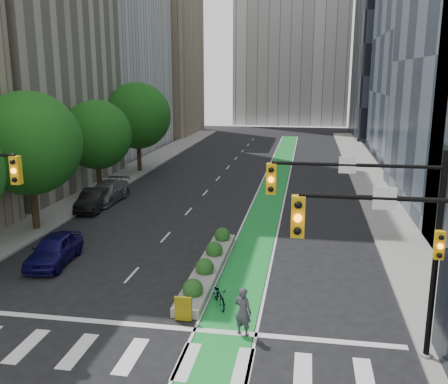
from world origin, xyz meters
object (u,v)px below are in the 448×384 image
(bicycle, at_px, (219,296))
(cyclist, at_px, (243,312))
(parked_car_left_mid, at_px, (93,200))
(median_planter, at_px, (209,265))
(parked_car_left_near, at_px, (54,249))
(parked_car_left_far, at_px, (107,192))

(bicycle, relative_size, cyclist, 0.90)
(parked_car_left_mid, bearing_deg, bicycle, -56.50)
(median_planter, height_order, bicycle, median_planter)
(parked_car_left_mid, bearing_deg, cyclist, -57.85)
(parked_car_left_near, height_order, parked_car_left_mid, parked_car_left_near)
(bicycle, relative_size, parked_car_left_far, 0.32)
(bicycle, bearing_deg, parked_car_left_mid, 106.02)
(parked_car_left_far, bearing_deg, parked_car_left_near, -77.49)
(parked_car_left_mid, bearing_deg, median_planter, -50.89)
(parked_car_left_far, bearing_deg, parked_car_left_mid, -89.28)
(parked_car_left_mid, distance_m, parked_car_left_far, 2.40)
(median_planter, bearing_deg, parked_car_left_near, -178.65)
(bicycle, xyz_separation_m, cyclist, (1.32, -2.30, 0.51))
(parked_car_left_mid, xyz_separation_m, parked_car_left_far, (0.04, 2.40, 0.03))
(bicycle, bearing_deg, cyclist, -84.68)
(median_planter, relative_size, parked_car_left_far, 1.89)
(bicycle, height_order, parked_car_left_far, parked_car_left_far)
(parked_car_left_near, bearing_deg, median_planter, -3.32)
(parked_car_left_near, relative_size, parked_car_left_mid, 0.99)
(bicycle, xyz_separation_m, parked_car_left_near, (-9.39, 3.40, 0.31))
(cyclist, xyz_separation_m, parked_car_left_mid, (-13.20, 16.16, -0.21))
(cyclist, height_order, parked_car_left_mid, cyclist)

